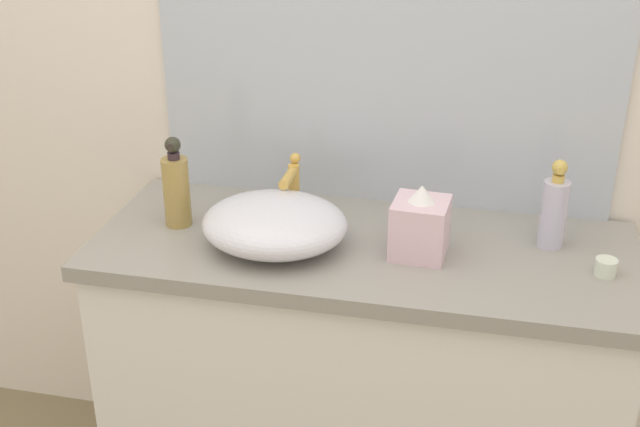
{
  "coord_description": "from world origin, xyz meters",
  "views": [
    {
      "loc": [
        0.39,
        -1.31,
        1.78
      ],
      "look_at": [
        0.01,
        0.4,
        0.94
      ],
      "focal_mm": 45.55,
      "sensor_mm": 36.0,
      "label": 1
    }
  ],
  "objects_px": {
    "soap_dispenser": "(554,210)",
    "candle_jar": "(606,267)",
    "sink_basin": "(275,224)",
    "lotion_bottle": "(176,188)",
    "tissue_box": "(420,225)"
  },
  "relations": [
    {
      "from": "sink_basin",
      "to": "soap_dispenser",
      "type": "height_order",
      "value": "soap_dispenser"
    },
    {
      "from": "candle_jar",
      "to": "tissue_box",
      "type": "bearing_deg",
      "value": 178.74
    },
    {
      "from": "tissue_box",
      "to": "sink_basin",
      "type": "bearing_deg",
      "value": -174.1
    },
    {
      "from": "sink_basin",
      "to": "lotion_bottle",
      "type": "distance_m",
      "value": 0.28
    },
    {
      "from": "lotion_bottle",
      "to": "candle_jar",
      "type": "distance_m",
      "value": 1.04
    },
    {
      "from": "sink_basin",
      "to": "lotion_bottle",
      "type": "height_order",
      "value": "lotion_bottle"
    },
    {
      "from": "lotion_bottle",
      "to": "tissue_box",
      "type": "bearing_deg",
      "value": -2.59
    },
    {
      "from": "candle_jar",
      "to": "sink_basin",
      "type": "bearing_deg",
      "value": -178.04
    },
    {
      "from": "sink_basin",
      "to": "soap_dispenser",
      "type": "distance_m",
      "value": 0.67
    },
    {
      "from": "soap_dispenser",
      "to": "candle_jar",
      "type": "height_order",
      "value": "soap_dispenser"
    },
    {
      "from": "sink_basin",
      "to": "tissue_box",
      "type": "bearing_deg",
      "value": 5.9
    },
    {
      "from": "soap_dispenser",
      "to": "lotion_bottle",
      "type": "distance_m",
      "value": 0.92
    },
    {
      "from": "lotion_bottle",
      "to": "candle_jar",
      "type": "height_order",
      "value": "lotion_bottle"
    },
    {
      "from": "tissue_box",
      "to": "candle_jar",
      "type": "height_order",
      "value": "tissue_box"
    },
    {
      "from": "sink_basin",
      "to": "tissue_box",
      "type": "height_order",
      "value": "tissue_box"
    }
  ]
}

